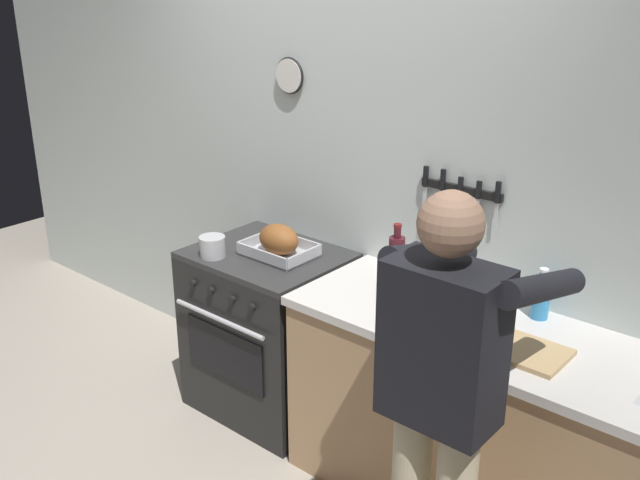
{
  "coord_description": "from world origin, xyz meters",
  "views": [
    {
      "loc": [
        2.22,
        -1.46,
        2.32
      ],
      "look_at": [
        0.25,
        0.85,
        1.13
      ],
      "focal_mm": 41.23,
      "sensor_mm": 36.0,
      "label": 1
    }
  ],
  "objects": [
    {
      "name": "wall_back",
      "position": [
        -0.0,
        1.35,
        1.3
      ],
      "size": [
        6.0,
        0.13,
        2.6
      ],
      "color": "silver",
      "rests_on": "ground"
    },
    {
      "name": "counter_block",
      "position": [
        1.21,
        0.99,
        0.46
      ],
      "size": [
        2.03,
        0.65,
        0.9
      ],
      "color": "tan",
      "rests_on": "ground"
    },
    {
      "name": "stove",
      "position": [
        -0.22,
        0.99,
        0.45
      ],
      "size": [
        0.76,
        0.67,
        0.9
      ],
      "color": "black",
      "rests_on": "ground"
    },
    {
      "name": "person_cook",
      "position": [
        1.17,
        0.4,
        0.95
      ],
      "size": [
        0.51,
        0.63,
        1.66
      ],
      "rotation": [
        0.0,
        0.0,
        1.52
      ],
      "color": "#C6B793",
      "rests_on": "ground"
    },
    {
      "name": "roasting_pan",
      "position": [
        -0.15,
        1.01,
        0.97
      ],
      "size": [
        0.35,
        0.26,
        0.16
      ],
      "color": "#B7B7BC",
      "rests_on": "stove"
    },
    {
      "name": "saucepan",
      "position": [
        -0.39,
        0.78,
        0.95
      ],
      "size": [
        0.13,
        0.13,
        0.11
      ],
      "color": "#B7B7BC",
      "rests_on": "stove"
    },
    {
      "name": "cutting_board",
      "position": [
        1.21,
        0.9,
        0.91
      ],
      "size": [
        0.36,
        0.24,
        0.02
      ],
      "primitive_type": "cube",
      "color": "tan",
      "rests_on": "counter_block"
    },
    {
      "name": "bottle_soy_sauce",
      "position": [
        0.63,
        1.14,
        0.99
      ],
      "size": [
        0.06,
        0.06,
        0.21
      ],
      "color": "black",
      "rests_on": "counter_block"
    },
    {
      "name": "bottle_dish_soap",
      "position": [
        1.14,
        1.22,
        0.99
      ],
      "size": [
        0.07,
        0.07,
        0.22
      ],
      "color": "#338CCC",
      "rests_on": "counter_block"
    },
    {
      "name": "bottle_wine_red",
      "position": [
        0.5,
        1.1,
        1.02
      ],
      "size": [
        0.07,
        0.07,
        0.29
      ],
      "color": "#47141E",
      "rests_on": "counter_block"
    }
  ]
}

